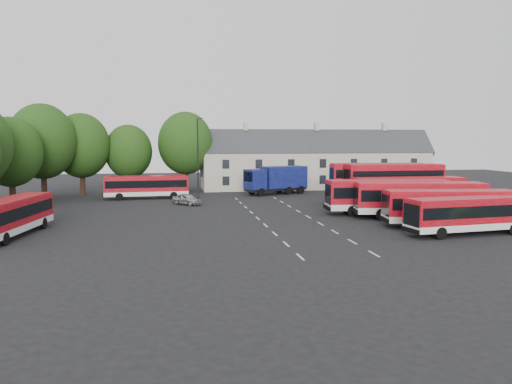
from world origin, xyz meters
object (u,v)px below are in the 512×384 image
bus_row_a (469,212)px  box_truck (277,179)px  bus_dd_south (394,181)px  lamppost (198,158)px  bus_west (11,214)px  silver_car (187,199)px

bus_row_a → box_truck: box_truck is taller
bus_row_a → box_truck: (-8.87, 31.37, 0.37)m
bus_row_a → bus_dd_south: (2.29, 18.54, 0.88)m
lamppost → bus_west: bearing=-132.0°
bus_dd_south → box_truck: (-11.16, 12.83, -0.51)m
bus_row_a → box_truck: bearing=99.3°
bus_west → lamppost: bearing=-33.2°
bus_row_a → box_truck: 32.60m
box_truck → lamppost: 14.82m
bus_row_a → bus_dd_south: bus_dd_south is taller
bus_dd_south → silver_car: (-23.70, 3.50, -2.01)m
bus_dd_south → lamppost: (-22.36, 3.66, 2.67)m
bus_row_a → lamppost: (-20.07, 22.20, 3.55)m
bus_west → bus_dd_south: bearing=-61.6°
bus_row_a → silver_car: 30.75m
box_truck → bus_row_a: bearing=-94.4°
bus_dd_south → silver_car: bus_dd_south is taller
bus_row_a → silver_car: size_ratio=2.81×
bus_west → lamppost: lamppost is taller
lamppost → box_truck: bearing=39.3°
bus_west → silver_car: 21.93m
box_truck → bus_dd_south: bearing=-69.2°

